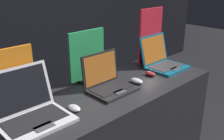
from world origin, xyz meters
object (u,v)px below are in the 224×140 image
Objects in this scene: mouse_front at (74,108)px; promo_stand_back at (150,38)px; promo_stand_front at (13,81)px; laptop_middle at (108,81)px; promo_stand_middle at (87,57)px; mouse_middle at (137,81)px; laptop_front at (30,109)px; mouse_back at (150,74)px; laptop_back at (162,60)px.

promo_stand_back reaches higher than mouse_front.
promo_stand_front is 0.65m from laptop_middle.
promo_stand_middle is 0.67m from promo_stand_back.
promo_stand_middle is (-0.23, 0.30, 0.17)m from mouse_middle.
laptop_front is 0.98× the size of promo_stand_middle.
mouse_back reaches higher than mouse_front.
laptop_front reaches higher than laptop_back.
promo_stand_front reaches higher than laptop_front.
mouse_back is at bearing -32.80° from promo_stand_middle.
mouse_front is at bearing -174.83° from laptop_back.
laptop_front is 1.00× the size of promo_stand_front.
mouse_middle is at bearing -172.51° from mouse_back.
promo_stand_front is 0.60m from promo_stand_middle.
laptop_middle is (0.60, -0.00, -0.00)m from laptop_front.
mouse_front is 0.79m from mouse_back.
mouse_front is 0.20× the size of promo_stand_back.
mouse_middle is 0.45m from laptop_back.
mouse_middle is 0.20m from mouse_back.
promo_stand_middle is at bearing 173.65° from promo_stand_back.
laptop_middle is at bearing -0.29° from laptop_front.
promo_stand_back is at bearing -1.63° from promo_stand_front.
promo_stand_back reaches higher than promo_stand_front.
mouse_front is 0.25× the size of promo_stand_front.
laptop_front is at bearing 174.84° from mouse_middle.
laptop_front is 0.66m from promo_stand_middle.
promo_stand_middle reaches higher than mouse_middle.
laptop_back is (0.67, -0.22, -0.13)m from promo_stand_middle.
laptop_back is (1.03, 0.09, 0.05)m from mouse_front.
laptop_back is (0.44, 0.08, 0.04)m from mouse_middle.
mouse_back is at bearing -2.74° from laptop_front.
promo_stand_front is 1.16× the size of laptop_back.
mouse_front is 0.90× the size of mouse_middle.
laptop_front is at bearing -90.00° from promo_stand_front.
promo_stand_front is 1.27m from promo_stand_back.
mouse_middle is at bearing -17.31° from laptop_middle.
promo_stand_front is 4.03× the size of mouse_back.
laptop_front is 0.77× the size of promo_stand_back.
mouse_middle reaches higher than mouse_back.
promo_stand_back is at bearing -6.35° from promo_stand_middle.
mouse_back is (1.03, -0.24, -0.17)m from promo_stand_front.
promo_stand_front is 0.98× the size of promo_stand_middle.
promo_stand_back is at bearing 13.20° from laptop_middle.
laptop_front is 0.22m from promo_stand_front.
promo_stand_front is 0.89m from mouse_middle.
laptop_middle is at bearing -166.80° from promo_stand_back.
promo_stand_back reaches higher than laptop_middle.
laptop_middle is 2.94× the size of mouse_middle.
promo_stand_front is (-0.25, 0.27, 0.17)m from mouse_front.
laptop_back is at bearing 5.17° from mouse_front.
promo_stand_middle is (0.60, 0.04, 0.00)m from promo_stand_front.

